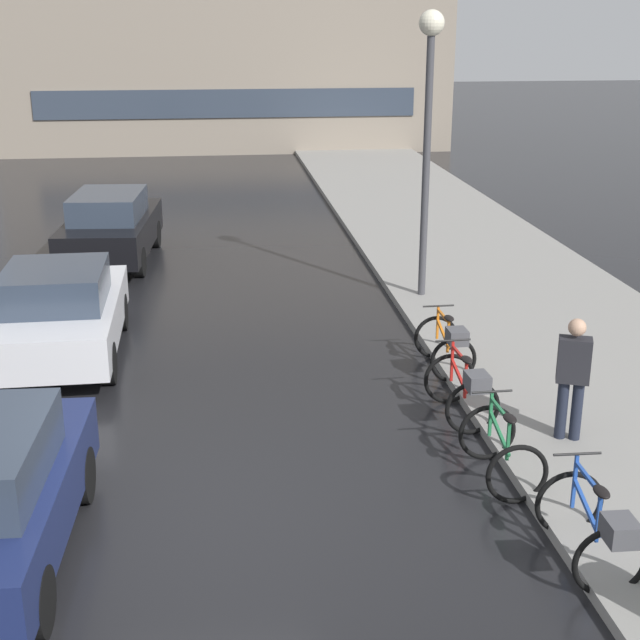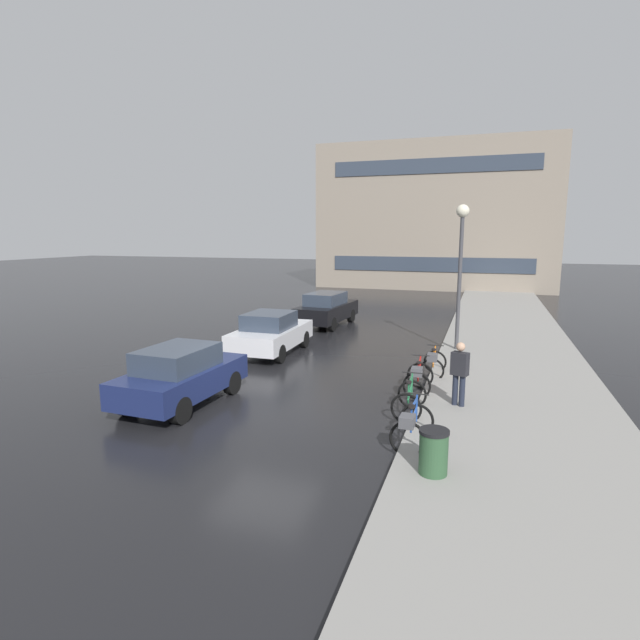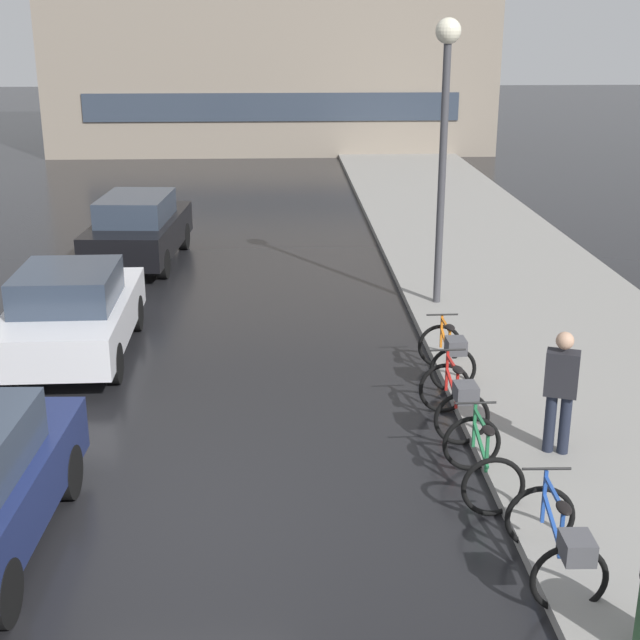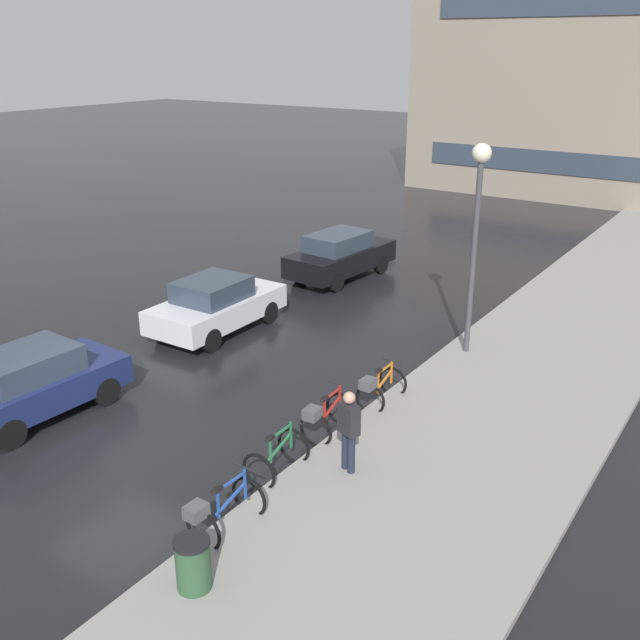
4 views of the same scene
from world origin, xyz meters
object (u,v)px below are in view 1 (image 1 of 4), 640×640
object	(u,v)px
bicycle_farthest	(447,344)
streetlamp	(429,101)
bicycle_second	(502,450)
bicycle_third	(464,388)
car_white	(59,312)
pedestrian	(572,376)
car_black	(111,227)
bicycle_nearest	(595,528)

from	to	relation	value
bicycle_farthest	streetlamp	bearing A→B (deg)	82.80
bicycle_second	bicycle_third	size ratio (longest dim) A/B	0.84
car_white	pedestrian	distance (m)	7.97
bicycle_farthest	car_white	bearing A→B (deg)	166.79
car_white	pedestrian	xyz separation A→B (m)	(6.86, -4.06, 0.22)
pedestrian	streetlamp	xyz separation A→B (m)	(-0.41, 6.35, 2.81)
bicycle_farthest	streetlamp	xyz separation A→B (m)	(0.47, 3.69, 3.31)
bicycle_third	pedestrian	xyz separation A→B (m)	(1.10, -0.90, 0.49)
bicycle_farthest	bicycle_third	bearing A→B (deg)	-97.35
bicycle_second	car_white	world-z (taller)	car_white
car_white	streetlamp	size ratio (longest dim) A/B	0.75
bicycle_second	car_white	size ratio (longest dim) A/B	0.28
car_black	streetlamp	size ratio (longest dim) A/B	0.80
bicycle_farthest	pedestrian	distance (m)	2.84
pedestrian	streetlamp	size ratio (longest dim) A/B	0.32
bicycle_second	pedestrian	xyz separation A→B (m)	(1.10, 0.72, 0.58)
bicycle_third	bicycle_farthest	size ratio (longest dim) A/B	1.00
bicycle_nearest	bicycle_second	distance (m)	1.93
bicycle_third	streetlamp	world-z (taller)	streetlamp
bicycle_second	car_white	distance (m)	7.49
bicycle_nearest	bicycle_farthest	bearing A→B (deg)	91.09
bicycle_farthest	car_black	world-z (taller)	car_black
bicycle_farthest	car_black	size ratio (longest dim) A/B	0.31
car_black	pedestrian	size ratio (longest dim) A/B	2.48
bicycle_nearest	streetlamp	xyz separation A→B (m)	(0.37, 8.96, 3.30)
bicycle_farthest	car_white	distance (m)	6.15
car_white	car_black	world-z (taller)	car_black
bicycle_farthest	streetlamp	distance (m)	4.98
bicycle_third	pedestrian	size ratio (longest dim) A/B	0.78
bicycle_third	bicycle_farthest	bearing A→B (deg)	82.65
bicycle_second	bicycle_farthest	size ratio (longest dim) A/B	0.85
car_black	bicycle_third	bearing A→B (deg)	-58.88
car_white	bicycle_farthest	bearing A→B (deg)	-13.21
bicycle_second	bicycle_third	distance (m)	1.62
bicycle_farthest	streetlamp	world-z (taller)	streetlamp
car_black	streetlamp	bearing A→B (deg)	-30.84
bicycle_third	car_white	bearing A→B (deg)	151.25
bicycle_nearest	streetlamp	world-z (taller)	streetlamp
bicycle_farthest	pedestrian	xyz separation A→B (m)	(0.88, -2.65, 0.50)
bicycle_third	pedestrian	bearing A→B (deg)	-39.16
bicycle_nearest	car_white	distance (m)	9.03
car_white	bicycle_second	bearing A→B (deg)	-39.65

